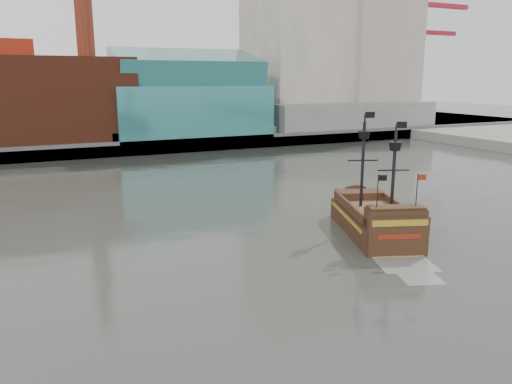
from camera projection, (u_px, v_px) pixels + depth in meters
name	position (u px, v px, depth m)	size (l,w,h in m)	color
ground	(357.00, 279.00, 34.28)	(400.00, 400.00, 0.00)	#292C27
promenade_far	(119.00, 133.00, 115.38)	(220.00, 60.00, 2.00)	slate
seawall	(148.00, 147.00, 89.24)	(220.00, 1.00, 2.60)	#4C4C49
skyline	(143.00, 24.00, 105.66)	(149.00, 45.00, 62.00)	brown
crane_a	(418.00, 56.00, 134.75)	(22.50, 4.00, 32.25)	slate
crane_b	(418.00, 70.00, 148.33)	(19.10, 4.00, 26.25)	slate
pirate_ship	(374.00, 223.00, 43.93)	(9.38, 15.85, 11.39)	black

